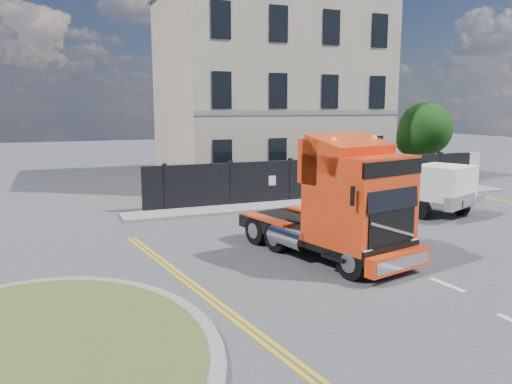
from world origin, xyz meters
name	(u,v)px	position (x,y,z in m)	size (l,w,h in m)	color
ground	(303,265)	(0.00, 0.00, 0.00)	(120.00, 120.00, 0.00)	#424244
traffic_island	(30,356)	(-7.00, -3.00, 0.08)	(6.80, 6.80, 0.17)	gray
hoarding_fence	(337,178)	(6.55, 9.00, 1.00)	(18.80, 0.25, 2.00)	black
georgian_building	(267,86)	(6.00, 16.50, 5.77)	(12.30, 10.30, 12.80)	beige
tree	(423,131)	(14.38, 12.10, 3.05)	(3.20, 3.20, 4.80)	#382619
pavement_far	(336,201)	(6.00, 8.10, 0.06)	(20.00, 1.60, 0.12)	gray
truck	(344,207)	(1.28, -0.05, 1.60)	(3.55, 6.32, 3.58)	black
flatbed_pickup	(433,187)	(8.29, 4.16, 1.15)	(3.72, 5.61, 2.13)	slate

